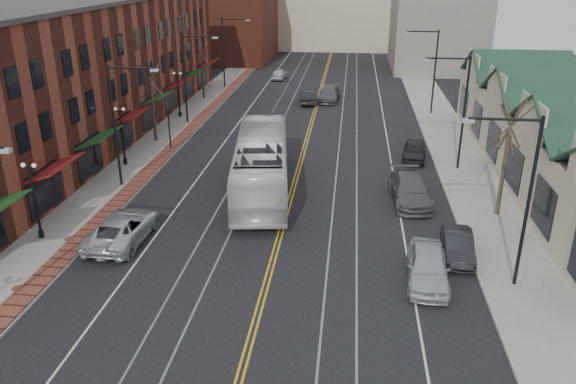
% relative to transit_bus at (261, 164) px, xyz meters
% --- Properties ---
extents(ground, '(160.00, 160.00, 0.00)m').
position_rel_transit_bus_xyz_m(ground, '(2.00, -16.30, -1.90)').
color(ground, black).
rests_on(ground, ground).
extents(sidewalk_left, '(4.00, 120.00, 0.15)m').
position_rel_transit_bus_xyz_m(sidewalk_left, '(-10.00, 3.70, -1.83)').
color(sidewalk_left, gray).
rests_on(sidewalk_left, ground).
extents(sidewalk_right, '(4.00, 120.00, 0.15)m').
position_rel_transit_bus_xyz_m(sidewalk_right, '(14.00, 3.70, -1.83)').
color(sidewalk_right, gray).
rests_on(sidewalk_right, ground).
extents(building_left, '(10.00, 50.00, 11.00)m').
position_rel_transit_bus_xyz_m(building_left, '(-17.00, 10.70, 3.60)').
color(building_left, maroon).
rests_on(building_left, ground).
extents(building_right, '(8.00, 36.00, 4.60)m').
position_rel_transit_bus_xyz_m(building_right, '(20.00, 3.70, 0.40)').
color(building_right, '#C0AF93').
rests_on(building_right, ground).
extents(backdrop_left, '(14.00, 18.00, 14.00)m').
position_rel_transit_bus_xyz_m(backdrop_left, '(-14.00, 53.70, 5.10)').
color(backdrop_left, maroon).
rests_on(backdrop_left, ground).
extents(backdrop_mid, '(22.00, 14.00, 9.00)m').
position_rel_transit_bus_xyz_m(backdrop_mid, '(2.00, 68.70, 2.60)').
color(backdrop_mid, '#C0AF93').
rests_on(backdrop_mid, ground).
extents(backdrop_right, '(12.00, 16.00, 11.00)m').
position_rel_transit_bus_xyz_m(backdrop_right, '(17.00, 48.70, 3.60)').
color(backdrop_right, slate).
rests_on(backdrop_right, ground).
extents(streetlight_l_1, '(3.33, 0.25, 8.00)m').
position_rel_transit_bus_xyz_m(streetlight_l_1, '(-9.05, -0.30, 3.12)').
color(streetlight_l_1, black).
rests_on(streetlight_l_1, sidewalk_left).
extents(streetlight_l_2, '(3.33, 0.25, 8.00)m').
position_rel_transit_bus_xyz_m(streetlight_l_2, '(-9.05, 15.70, 3.12)').
color(streetlight_l_2, black).
rests_on(streetlight_l_2, sidewalk_left).
extents(streetlight_l_3, '(3.33, 0.25, 8.00)m').
position_rel_transit_bus_xyz_m(streetlight_l_3, '(-9.05, 31.70, 3.12)').
color(streetlight_l_3, black).
rests_on(streetlight_l_3, sidewalk_left).
extents(streetlight_r_0, '(3.33, 0.25, 8.00)m').
position_rel_transit_bus_xyz_m(streetlight_r_0, '(13.05, -10.30, 3.12)').
color(streetlight_r_0, black).
rests_on(streetlight_r_0, sidewalk_right).
extents(streetlight_r_1, '(3.33, 0.25, 8.00)m').
position_rel_transit_bus_xyz_m(streetlight_r_1, '(13.05, 5.70, 3.12)').
color(streetlight_r_1, black).
rests_on(streetlight_r_1, sidewalk_right).
extents(streetlight_r_2, '(3.33, 0.25, 8.00)m').
position_rel_transit_bus_xyz_m(streetlight_r_2, '(13.05, 21.70, 3.12)').
color(streetlight_r_2, black).
rests_on(streetlight_r_2, sidewalk_right).
extents(lamppost_l_1, '(0.84, 0.28, 4.27)m').
position_rel_transit_bus_xyz_m(lamppost_l_1, '(-10.80, -8.30, 0.30)').
color(lamppost_l_1, black).
rests_on(lamppost_l_1, sidewalk_left).
extents(lamppost_l_2, '(0.84, 0.28, 4.27)m').
position_rel_transit_bus_xyz_m(lamppost_l_2, '(-10.80, 3.70, 0.30)').
color(lamppost_l_2, black).
rests_on(lamppost_l_2, sidewalk_left).
extents(lamppost_l_3, '(0.84, 0.28, 4.27)m').
position_rel_transit_bus_xyz_m(lamppost_l_3, '(-10.80, 17.70, 0.30)').
color(lamppost_l_3, black).
rests_on(lamppost_l_3, sidewalk_left).
extents(tree_left_near, '(1.78, 1.37, 6.48)m').
position_rel_transit_bus_xyz_m(tree_left_near, '(-10.50, 9.70, 1.61)').
color(tree_left_near, '#382B21').
rests_on(tree_left_near, sidewalk_left).
extents(tree_left_far, '(1.66, 1.28, 6.02)m').
position_rel_transit_bus_xyz_m(tree_left_far, '(-10.50, 25.70, 1.37)').
color(tree_left_far, '#382B21').
rests_on(tree_left_far, sidewalk_left).
extents(tree_right_mid, '(1.90, 1.46, 6.93)m').
position_rel_transit_bus_xyz_m(tree_right_mid, '(14.50, -2.30, 1.85)').
color(tree_right_mid, '#382B21').
rests_on(tree_right_mid, sidewalk_right).
extents(manhole_mid, '(0.60, 0.60, 0.02)m').
position_rel_transit_bus_xyz_m(manhole_mid, '(-9.20, -13.30, -1.75)').
color(manhole_mid, '#592D19').
rests_on(manhole_mid, sidewalk_left).
extents(manhole_far, '(0.60, 0.60, 0.02)m').
position_rel_transit_bus_xyz_m(manhole_far, '(-9.20, -8.30, -1.75)').
color(manhole_far, '#592D19').
rests_on(manhole_far, sidewalk_left).
extents(traffic_signal, '(0.18, 0.15, 3.80)m').
position_rel_transit_bus_xyz_m(traffic_signal, '(-8.60, 7.70, 0.44)').
color(traffic_signal, black).
rests_on(traffic_signal, sidewalk_left).
extents(transit_bus, '(4.90, 13.97, 3.81)m').
position_rel_transit_bus_xyz_m(transit_bus, '(0.00, 0.00, 0.00)').
color(transit_bus, white).
rests_on(transit_bus, ground).
extents(parked_suv, '(2.76, 5.72, 1.57)m').
position_rel_transit_bus_xyz_m(parked_suv, '(-6.30, -7.98, -1.12)').
color(parked_suv, silver).
rests_on(parked_suv, ground).
extents(parked_car_a, '(2.24, 4.88, 1.62)m').
position_rel_transit_bus_xyz_m(parked_car_a, '(9.50, -10.33, -1.09)').
color(parked_car_a, silver).
rests_on(parked_car_a, ground).
extents(parked_car_b, '(1.64, 4.11, 1.33)m').
position_rel_transit_bus_xyz_m(parked_car_b, '(11.30, -7.74, -1.24)').
color(parked_car_b, '#232228').
rests_on(parked_car_b, ground).
extents(parked_car_c, '(2.68, 5.75, 1.62)m').
position_rel_transit_bus_xyz_m(parked_car_c, '(9.50, -0.74, -1.09)').
color(parked_car_c, '#58575D').
rests_on(parked_car_c, ground).
extents(parked_car_d, '(2.23, 4.40, 1.44)m').
position_rel_transit_bus_xyz_m(parked_car_d, '(10.55, 7.58, -1.19)').
color(parked_car_d, black).
rests_on(parked_car_d, ground).
extents(distant_car_left, '(1.95, 4.30, 1.37)m').
position_rel_transit_bus_xyz_m(distant_car_left, '(1.00, 24.91, -1.22)').
color(distant_car_left, black).
rests_on(distant_car_left, ground).
extents(distant_car_right, '(2.53, 5.41, 1.53)m').
position_rel_transit_bus_xyz_m(distant_car_right, '(3.18, 26.48, -1.14)').
color(distant_car_right, '#58575D').
rests_on(distant_car_right, ground).
extents(distant_car_far, '(1.90, 4.14, 1.38)m').
position_rel_transit_bus_xyz_m(distant_car_far, '(-3.68, 37.98, -1.22)').
color(distant_car_far, silver).
rests_on(distant_car_far, ground).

